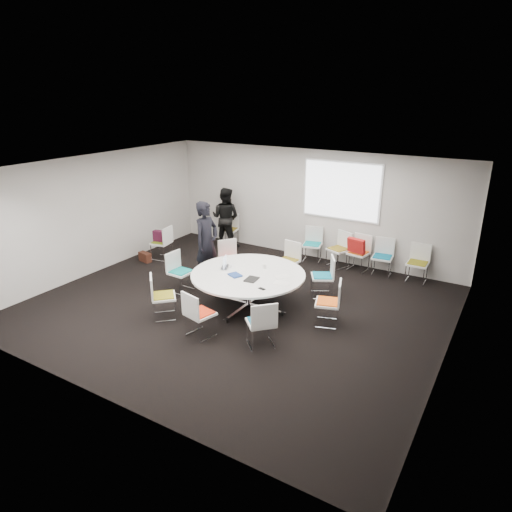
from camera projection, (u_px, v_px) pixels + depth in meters
The scene contains 31 objects.
room_shell at pixel (241, 242), 8.85m from camera, with size 8.08×7.08×2.88m.
conference_table at pixel (248, 282), 9.17m from camera, with size 2.29×2.29×0.73m.
projection_screen at pixel (341, 191), 11.15m from camera, with size 1.90×0.03×1.35m, color white.
chair_ring_a at pixel (328, 311), 8.56m from camera, with size 0.57×0.58×0.88m.
chair_ring_b at pixel (322, 284), 9.74m from camera, with size 0.61×0.62×0.88m.
chair_ring_c at pixel (288, 268), 10.61m from camera, with size 0.52×0.51×0.88m.
chair_ring_d at pixel (230, 266), 10.72m from camera, with size 0.63×0.64×0.88m.
chair_ring_e at pixel (181, 279), 9.98m from camera, with size 0.47×0.48×0.88m.
chair_ring_f at pixel (163, 304), 8.81m from camera, with size 0.64×0.64×0.88m.
chair_ring_g at pixel (200, 322), 8.14m from camera, with size 0.55×0.54×0.88m.
chair_ring_h at pixel (261, 332), 7.82m from camera, with size 0.64×0.64×0.88m.
chair_back_a at pixel (312, 251), 11.73m from camera, with size 0.55×0.54×0.88m.
chair_back_b at pixel (338, 256), 11.38m from camera, with size 0.60×0.59×0.88m.
chair_back_c at pixel (358, 260), 11.14m from camera, with size 0.52×0.51×0.88m.
chair_back_d at pixel (382, 264), 10.85m from camera, with size 0.50×0.49×0.88m.
chair_back_e at pixel (417, 270), 10.46m from camera, with size 0.46×0.45×0.88m.
chair_spare_left at pixel (162, 249), 11.88m from camera, with size 0.52×0.53×0.88m.
chair_person_back at pixel (229, 235), 12.97m from camera, with size 0.54×0.53×0.88m.
person_main at pixel (207, 243), 10.24m from camera, with size 0.69×0.45×1.89m, color black.
person_back at pixel (225, 218), 12.64m from camera, with size 0.82×0.64×1.68m, color black.
laptop at pixel (227, 267), 9.38m from camera, with size 0.31×0.20×0.02m, color #333338.
laptop_lid at pixel (225, 262), 9.34m from camera, with size 0.30×0.02×0.22m, color silver.
notebook_black at pixel (252, 279), 8.79m from camera, with size 0.22×0.30×0.02m, color black.
tablet_folio at pixel (235, 275), 8.99m from camera, with size 0.26×0.20×0.03m, color navy.
papers_right at pixel (282, 276), 8.95m from camera, with size 0.30×0.21×0.00m, color silver.
papers_front at pixel (282, 283), 8.64m from camera, with size 0.30×0.21×0.00m, color white.
cup at pixel (264, 266), 9.36m from camera, with size 0.08×0.08×0.09m, color white.
phone at pixel (262, 289), 8.39m from camera, with size 0.14×0.07×0.01m, color black.
maroon_bag at pixel (161, 236), 11.77m from camera, with size 0.40×0.14×0.28m, color #451229.
brown_bag at pixel (145, 257), 11.75m from camera, with size 0.36×0.16×0.24m, color #391B12.
red_jacket at pixel (356, 246), 10.81m from camera, with size 0.44×0.10×0.35m, color #B11715.
Camera 1 is at (4.66, -7.06, 4.19)m, focal length 32.00 mm.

